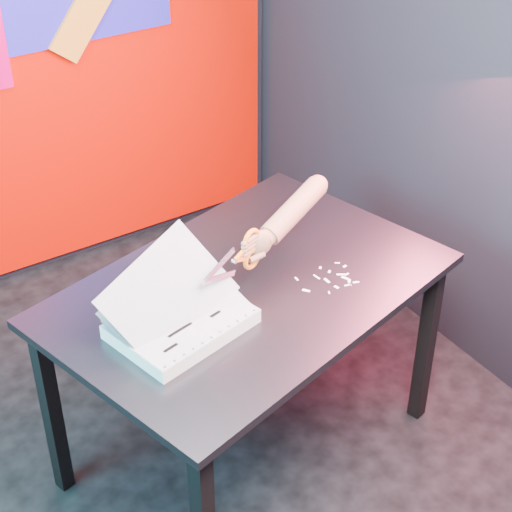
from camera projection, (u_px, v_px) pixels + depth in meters
room at (97, 150)px, 2.24m from camera, size 3.01×3.01×2.71m
work_table at (248, 306)px, 2.80m from camera, size 1.43×1.13×0.75m
printout_stack at (181, 322)px, 2.56m from camera, size 0.47×0.37×0.29m
scissors at (248, 252)px, 2.65m from camera, size 0.25×0.09×0.15m
hand_forearm at (288, 215)px, 2.76m from camera, size 0.40×0.17×0.15m
paper_clippings at (333, 279)px, 2.78m from camera, size 0.21×0.14×0.00m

